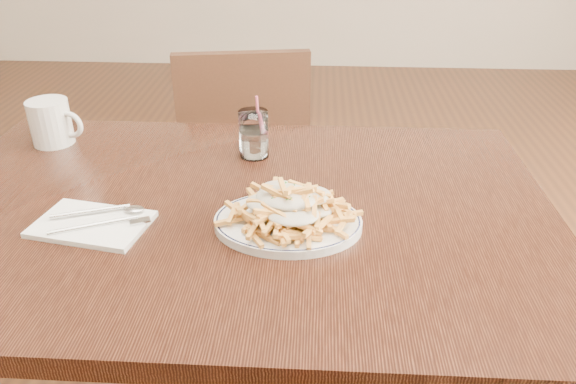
# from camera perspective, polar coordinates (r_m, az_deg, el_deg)

# --- Properties ---
(table) EXTENTS (1.20, 0.80, 0.75)m
(table) POSITION_cam_1_polar(r_m,az_deg,el_deg) (1.10, -5.35, -4.81)
(table) COLOR black
(table) RESTS_ON ground
(chair_far) EXTENTS (0.45, 0.45, 0.86)m
(chair_far) POSITION_cam_1_polar(r_m,az_deg,el_deg) (1.86, -4.43, 3.63)
(chair_far) COLOR black
(chair_far) RESTS_ON ground
(fries_plate) EXTENTS (0.29, 0.26, 0.02)m
(fries_plate) POSITION_cam_1_polar(r_m,az_deg,el_deg) (0.98, -0.00, -3.11)
(fries_plate) COLOR silver
(fries_plate) RESTS_ON table
(loaded_fries) EXTENTS (0.22, 0.17, 0.06)m
(loaded_fries) POSITION_cam_1_polar(r_m,az_deg,el_deg) (0.96, 0.00, -1.03)
(loaded_fries) COLOR gold
(loaded_fries) RESTS_ON fries_plate
(napkin) EXTENTS (0.21, 0.16, 0.01)m
(napkin) POSITION_cam_1_polar(r_m,az_deg,el_deg) (1.05, -19.31, -3.11)
(napkin) COLOR white
(napkin) RESTS_ON table
(cutlery) EXTENTS (0.19, 0.13, 0.01)m
(cutlery) POSITION_cam_1_polar(r_m,az_deg,el_deg) (1.05, -19.28, -2.58)
(cutlery) COLOR silver
(cutlery) RESTS_ON napkin
(water_glass) EXTENTS (0.06, 0.06, 0.14)m
(water_glass) POSITION_cam_1_polar(r_m,az_deg,el_deg) (1.23, -3.49, 5.63)
(water_glass) COLOR white
(water_glass) RESTS_ON table
(coffee_mug) EXTENTS (0.13, 0.09, 0.10)m
(coffee_mug) POSITION_cam_1_polar(r_m,az_deg,el_deg) (1.40, -22.89, 6.53)
(coffee_mug) COLOR silver
(coffee_mug) RESTS_ON table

